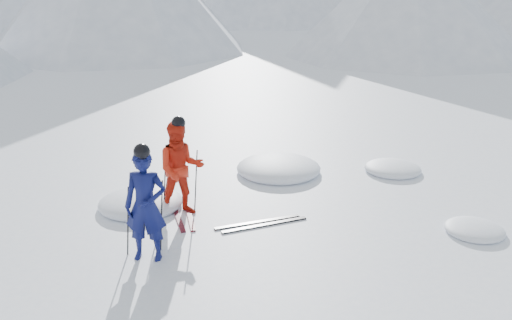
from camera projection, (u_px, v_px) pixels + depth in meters
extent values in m
plane|color=white|center=(328.00, 217.00, 10.50)|extent=(160.00, 160.00, 0.00)
imported|color=#0C114A|center=(146.00, 206.00, 8.68)|extent=(0.79, 0.63, 1.87)
imported|color=red|center=(181.00, 169.00, 10.33)|extent=(0.92, 0.72, 1.86)
cylinder|color=black|center=(128.00, 221.00, 8.85)|extent=(0.12, 0.09, 1.25)
cylinder|color=black|center=(162.00, 216.00, 9.06)|extent=(0.12, 0.07, 1.25)
cylinder|color=black|center=(165.00, 181.00, 10.60)|extent=(0.12, 0.10, 1.24)
cylinder|color=black|center=(196.00, 180.00, 10.64)|extent=(0.12, 0.09, 1.24)
cube|color=black|center=(177.00, 213.00, 10.61)|extent=(0.18, 1.70, 0.03)
cube|color=black|center=(189.00, 212.00, 10.66)|extent=(0.12, 1.70, 0.03)
cube|color=black|center=(258.00, 222.00, 10.24)|extent=(1.70, 0.30, 0.03)
cube|color=black|center=(265.00, 225.00, 10.12)|extent=(1.69, 0.36, 0.03)
ellipsoid|color=white|center=(141.00, 206.00, 10.97)|extent=(1.70, 1.70, 0.37)
ellipsoid|color=white|center=(392.00, 171.00, 12.94)|extent=(1.34, 1.34, 0.30)
ellipsoid|color=white|center=(279.00, 172.00, 12.89)|extent=(2.00, 2.00, 0.44)
ellipsoid|color=white|center=(474.00, 232.00, 9.87)|extent=(1.07, 1.07, 0.24)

